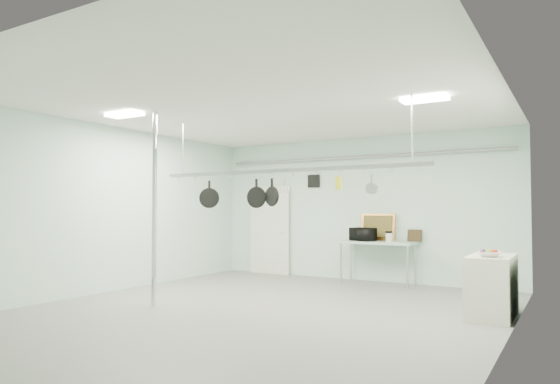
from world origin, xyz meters
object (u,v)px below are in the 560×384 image
Objects in this scene: skillet_right at (272,192)px; side_cabinet at (492,286)px; skillet_mid at (256,194)px; chrome_pole at (154,208)px; coffee_canister at (389,237)px; fruit_bowl at (489,254)px; skillet_left at (209,194)px; prep_table at (378,245)px; microwave at (363,234)px; pot_rack at (282,169)px.

side_cabinet is at bearing 38.29° from skillet_right.
skillet_mid and skillet_right have the same top height.
coffee_canister is at bearing 58.61° from chrome_pole.
coffee_canister is at bearing 64.71° from skillet_mid.
coffee_canister is 3.37m from fruit_bowl.
coffee_canister is 0.39× the size of skillet_left.
prep_table is 0.30m from coffee_canister.
microwave is (1.99, 4.17, -0.55)m from chrome_pole.
chrome_pole is 17.76× the size of coffee_canister.
microwave reaches higher than side_cabinet.
microwave is at bearing -177.84° from coffee_canister.
prep_table is 4.95× the size of fruit_bowl.
skillet_mid is at bearing -28.09° from skillet_left.
microwave is (-2.86, 2.17, 0.60)m from side_cabinet.
skillet_right reaches higher than side_cabinet.
skillet_mid is at bearing 99.43° from microwave.
skillet_mid reaches higher than side_cabinet.
pot_rack is at bearing -6.07° from skillet_mid.
chrome_pole reaches higher than pot_rack.
skillet_right is at bearing 27.75° from chrome_pole.
skillet_left is at bearing 83.81° from microwave.
fruit_bowl is at bearing 15.63° from pot_rack.
microwave is at bearing 88.42° from pot_rack.
skillet_right is at bearing 104.62° from microwave.
skillet_left is at bearing -166.06° from side_cabinet.
coffee_canister is 3.58m from skillet_mid.
chrome_pole reaches higher than skillet_right.
microwave is at bearing 64.47° from chrome_pole.
prep_table is 0.38m from microwave.
skillet_mid is at bearing -105.10° from prep_table.
pot_rack is at bearing 18.99° from skillet_right.
chrome_pole is 5.37m from side_cabinet.
chrome_pole is at bearing -160.43° from fruit_bowl.
pot_rack is at bearing 107.93° from microwave.
microwave is 3.71m from skillet_left.
chrome_pole is 4.85m from prep_table.
pot_rack is 9.75× the size of skillet_mid.
skillet_left is 0.99m from skillet_mid.
chrome_pole reaches higher than side_cabinet.
skillet_mid is 1.07× the size of skillet_right.
coffee_canister is at bearing 133.08° from fruit_bowl.
fruit_bowl is 4.61m from skillet_left.
coffee_canister reaches higher than side_cabinet.
microwave is 3.77m from fruit_bowl.
skillet_left is at bearing 180.00° from pot_rack.
fruit_bowl reaches higher than side_cabinet.
skillet_left is 1.29m from skillet_right.
prep_table is at bearing 83.09° from pot_rack.
pot_rack is 9.47× the size of microwave.
side_cabinet is at bearing 11.66° from skillet_mid.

